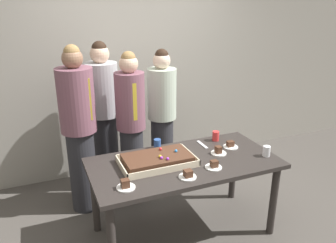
{
  "coord_description": "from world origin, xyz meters",
  "views": [
    {
      "loc": [
        -1.18,
        -2.47,
        2.16
      ],
      "look_at": [
        -0.1,
        0.15,
        1.12
      ],
      "focal_mm": 35.66,
      "sensor_mm": 36.0,
      "label": 1
    }
  ],
  "objects_px": {
    "plated_slice_far_left": "(126,185)",
    "plated_slice_far_right": "(214,166)",
    "sheet_cake": "(157,160)",
    "cake_server_utensil": "(202,145)",
    "person_striped_tie_right": "(162,118)",
    "party_table": "(184,170)",
    "person_serving_front": "(131,127)",
    "drink_cup_nearest": "(216,136)",
    "plated_slice_center_front": "(188,175)",
    "person_far_right_suit": "(79,130)",
    "plated_slice_near_right": "(218,152)",
    "person_green_shirt_behind": "(104,116)",
    "plated_slice_near_left": "(230,145)",
    "drink_cup_middle": "(157,144)",
    "drink_cup_far_end": "(267,151)"
  },
  "relations": [
    {
      "from": "plated_slice_far_right",
      "to": "drink_cup_nearest",
      "type": "relative_size",
      "value": 1.5
    },
    {
      "from": "plated_slice_far_left",
      "to": "plated_slice_far_right",
      "type": "bearing_deg",
      "value": 2.18
    },
    {
      "from": "plated_slice_center_front",
      "to": "person_green_shirt_behind",
      "type": "relative_size",
      "value": 0.09
    },
    {
      "from": "plated_slice_far_right",
      "to": "person_serving_front",
      "type": "bearing_deg",
      "value": 115.72
    },
    {
      "from": "drink_cup_nearest",
      "to": "person_serving_front",
      "type": "distance_m",
      "value": 0.9
    },
    {
      "from": "sheet_cake",
      "to": "plated_slice_center_front",
      "type": "xyz_separation_m",
      "value": [
        0.15,
        -0.33,
        -0.02
      ]
    },
    {
      "from": "plated_slice_far_left",
      "to": "party_table",
      "type": "bearing_deg",
      "value": 21.56
    },
    {
      "from": "party_table",
      "to": "person_striped_tie_right",
      "type": "distance_m",
      "value": 0.99
    },
    {
      "from": "cake_server_utensil",
      "to": "person_serving_front",
      "type": "height_order",
      "value": "person_serving_front"
    },
    {
      "from": "sheet_cake",
      "to": "person_serving_front",
      "type": "height_order",
      "value": "person_serving_front"
    },
    {
      "from": "plated_slice_far_right",
      "to": "person_serving_front",
      "type": "relative_size",
      "value": 0.09
    },
    {
      "from": "plated_slice_near_right",
      "to": "plated_slice_far_right",
      "type": "distance_m",
      "value": 0.3
    },
    {
      "from": "party_table",
      "to": "plated_slice_far_right",
      "type": "bearing_deg",
      "value": -49.32
    },
    {
      "from": "person_green_shirt_behind",
      "to": "plated_slice_center_front",
      "type": "bearing_deg",
      "value": 2.97
    },
    {
      "from": "drink_cup_far_end",
      "to": "sheet_cake",
      "type": "bearing_deg",
      "value": 166.38
    },
    {
      "from": "party_table",
      "to": "cake_server_utensil",
      "type": "bearing_deg",
      "value": 38.9
    },
    {
      "from": "cake_server_utensil",
      "to": "person_striped_tie_right",
      "type": "relative_size",
      "value": 0.12
    },
    {
      "from": "drink_cup_middle",
      "to": "cake_server_utensil",
      "type": "height_order",
      "value": "drink_cup_middle"
    },
    {
      "from": "drink_cup_nearest",
      "to": "cake_server_utensil",
      "type": "relative_size",
      "value": 0.5
    },
    {
      "from": "plated_slice_near_left",
      "to": "drink_cup_middle",
      "type": "bearing_deg",
      "value": 160.2
    },
    {
      "from": "plated_slice_center_front",
      "to": "person_far_right_suit",
      "type": "distance_m",
      "value": 1.3
    },
    {
      "from": "plated_slice_near_right",
      "to": "person_serving_front",
      "type": "relative_size",
      "value": 0.09
    },
    {
      "from": "party_table",
      "to": "plated_slice_near_right",
      "type": "relative_size",
      "value": 11.47
    },
    {
      "from": "plated_slice_near_right",
      "to": "person_far_right_suit",
      "type": "xyz_separation_m",
      "value": [
        -1.18,
        0.78,
        0.12
      ]
    },
    {
      "from": "person_serving_front",
      "to": "drink_cup_far_end",
      "type": "bearing_deg",
      "value": 45.21
    },
    {
      "from": "plated_slice_near_right",
      "to": "cake_server_utensil",
      "type": "relative_size",
      "value": 0.75
    },
    {
      "from": "party_table",
      "to": "drink_cup_middle",
      "type": "height_order",
      "value": "drink_cup_middle"
    },
    {
      "from": "drink_cup_middle",
      "to": "person_serving_front",
      "type": "height_order",
      "value": "person_serving_front"
    },
    {
      "from": "person_far_right_suit",
      "to": "cake_server_utensil",
      "type": "bearing_deg",
      "value": 27.7
    },
    {
      "from": "party_table",
      "to": "person_green_shirt_behind",
      "type": "distance_m",
      "value": 1.28
    },
    {
      "from": "sheet_cake",
      "to": "drink_cup_nearest",
      "type": "xyz_separation_m",
      "value": [
        0.75,
        0.26,
        0.01
      ]
    },
    {
      "from": "plated_slice_near_left",
      "to": "drink_cup_nearest",
      "type": "xyz_separation_m",
      "value": [
        -0.05,
        0.21,
        0.03
      ]
    },
    {
      "from": "drink_cup_middle",
      "to": "person_striped_tie_right",
      "type": "relative_size",
      "value": 0.06
    },
    {
      "from": "sheet_cake",
      "to": "person_striped_tie_right",
      "type": "xyz_separation_m",
      "value": [
        0.41,
        0.91,
        0.05
      ]
    },
    {
      "from": "drink_cup_far_end",
      "to": "cake_server_utensil",
      "type": "relative_size",
      "value": 0.5
    },
    {
      "from": "sheet_cake",
      "to": "drink_cup_far_end",
      "type": "height_order",
      "value": "sheet_cake"
    },
    {
      "from": "cake_server_utensil",
      "to": "drink_cup_far_end",
      "type": "bearing_deg",
      "value": -46.23
    },
    {
      "from": "party_table",
      "to": "person_striped_tie_right",
      "type": "xyz_separation_m",
      "value": [
        0.16,
        0.96,
        0.19
      ]
    },
    {
      "from": "plated_slice_near_right",
      "to": "person_striped_tie_right",
      "type": "xyz_separation_m",
      "value": [
        -0.21,
        0.94,
        0.07
      ]
    },
    {
      "from": "sheet_cake",
      "to": "drink_cup_nearest",
      "type": "height_order",
      "value": "sheet_cake"
    },
    {
      "from": "plated_slice_center_front",
      "to": "plated_slice_near_right",
      "type": "bearing_deg",
      "value": 32.53
    },
    {
      "from": "cake_server_utensil",
      "to": "person_green_shirt_behind",
      "type": "bearing_deg",
      "value": 131.55
    },
    {
      "from": "party_table",
      "to": "plated_slice_far_right",
      "type": "height_order",
      "value": "plated_slice_far_right"
    },
    {
      "from": "person_striped_tie_right",
      "to": "plated_slice_far_left",
      "type": "bearing_deg",
      "value": -8.89
    },
    {
      "from": "drink_cup_nearest",
      "to": "person_green_shirt_behind",
      "type": "height_order",
      "value": "person_green_shirt_behind"
    },
    {
      "from": "sheet_cake",
      "to": "plated_slice_center_front",
      "type": "distance_m",
      "value": 0.36
    },
    {
      "from": "drink_cup_far_end",
      "to": "person_serving_front",
      "type": "distance_m",
      "value": 1.41
    },
    {
      "from": "sheet_cake",
      "to": "cake_server_utensil",
      "type": "distance_m",
      "value": 0.61
    },
    {
      "from": "plated_slice_center_front",
      "to": "plated_slice_far_left",
      "type": "bearing_deg",
      "value": 176.17
    },
    {
      "from": "party_table",
      "to": "sheet_cake",
      "type": "distance_m",
      "value": 0.29
    }
  ]
}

